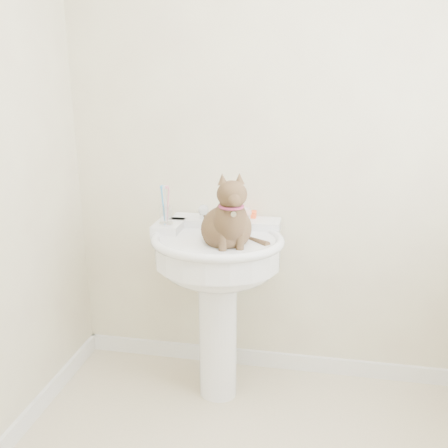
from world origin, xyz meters
The scene contains 7 objects.
wall_back centered at (0.00, 1.10, 1.25)m, with size 2.20×0.00×2.50m, color beige, non-canonical shape.
baseboard_back centered at (0.00, 1.09, 0.04)m, with size 2.20×0.02×0.09m, color white.
pedestal_sink centered at (-0.28, 0.81, 0.69)m, with size 0.63×0.62×0.87m.
faucet centered at (-0.28, 0.96, 0.92)m, with size 0.28×0.12×0.14m.
soap_bar centered at (-0.17, 1.05, 0.89)m, with size 0.09×0.06×0.03m, color #FC5320.
toothbrush_cup centered at (-0.54, 0.85, 0.92)m, with size 0.07×0.07×0.18m.
cat centered at (-0.22, 0.73, 0.93)m, with size 0.25×0.31×0.46m.
Camera 1 is at (0.13, -1.24, 1.51)m, focal length 38.00 mm.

